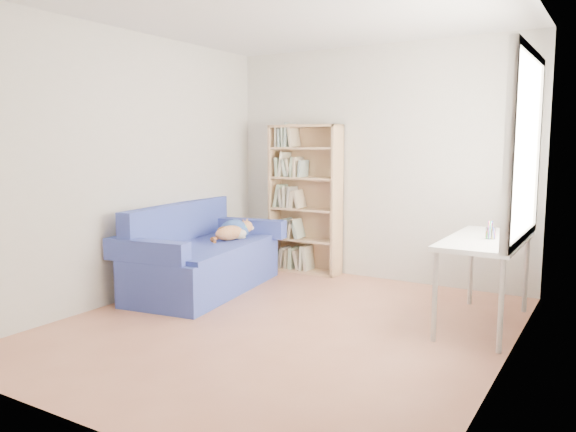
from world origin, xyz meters
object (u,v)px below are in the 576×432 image
(sofa, at_px, (203,258))
(pen_cup, at_px, (491,232))
(desk, at_px, (486,246))
(bookshelf, at_px, (305,205))

(sofa, height_order, pen_cup, pen_cup)
(desk, distance_m, pen_cup, 0.13)
(bookshelf, height_order, pen_cup, bookshelf)
(bookshelf, height_order, desk, bookshelf)
(desk, xyz_separation_m, pen_cup, (0.04, -0.03, 0.13))
(pen_cup, bearing_deg, desk, 145.67)
(sofa, distance_m, bookshelf, 1.44)
(desk, bearing_deg, bookshelf, 156.77)
(sofa, relative_size, pen_cup, 12.54)
(desk, bearing_deg, sofa, -173.99)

